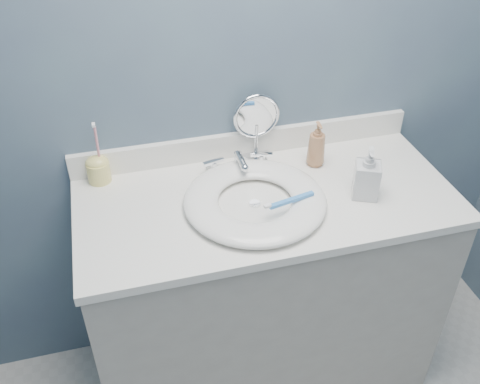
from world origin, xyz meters
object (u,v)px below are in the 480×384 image
object	(u,v)px
soap_bottle_clear	(368,173)
toothbrush_holder	(98,168)
soap_bottle_amber	(317,144)
makeup_mirror	(256,123)

from	to	relation	value
soap_bottle_clear	toothbrush_holder	xyz separation A→B (m)	(-0.82, 0.30, -0.04)
soap_bottle_clear	toothbrush_holder	size ratio (longest dim) A/B	0.80
soap_bottle_amber	toothbrush_holder	bearing A→B (deg)	176.93
soap_bottle_amber	toothbrush_holder	xyz separation A→B (m)	(-0.73, 0.09, -0.03)
makeup_mirror	soap_bottle_amber	distance (m)	0.22
soap_bottle_clear	toothbrush_holder	world-z (taller)	toothbrush_holder
soap_bottle_amber	toothbrush_holder	world-z (taller)	toothbrush_holder
soap_bottle_amber	toothbrush_holder	distance (m)	0.74
soap_bottle_clear	toothbrush_holder	distance (m)	0.87
makeup_mirror	toothbrush_holder	world-z (taller)	makeup_mirror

